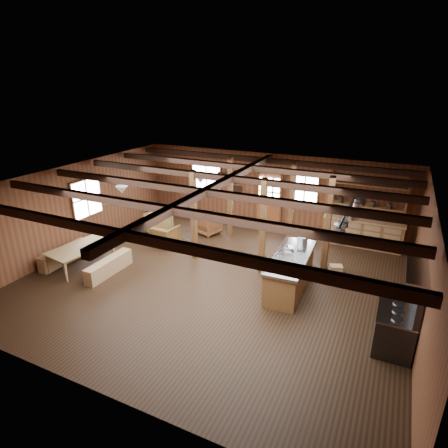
# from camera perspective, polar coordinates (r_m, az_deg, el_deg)

# --- Properties ---
(room) EXTENTS (10.04, 9.04, 2.84)m
(room) POSITION_cam_1_polar(r_m,az_deg,el_deg) (9.95, -1.48, -1.48)
(room) COLOR black
(room) RESTS_ON ground
(ceiling_joists) EXTENTS (9.80, 8.82, 0.18)m
(ceiling_joists) POSITION_cam_1_polar(r_m,az_deg,el_deg) (9.69, -1.07, 5.90)
(ceiling_joists) COLOR black
(ceiling_joists) RESTS_ON ceiling
(timber_posts) EXTENTS (3.95, 2.35, 2.80)m
(timber_posts) POSITION_cam_1_polar(r_m,az_deg,el_deg) (11.55, 5.50, 1.66)
(timber_posts) COLOR #432513
(timber_posts) RESTS_ON floor
(back_door) EXTENTS (1.02, 0.08, 2.15)m
(back_door) POSITION_cam_1_polar(r_m,az_deg,el_deg) (14.00, 6.80, 2.85)
(back_door) COLOR brown
(back_door) RESTS_ON floor
(window_back_left) EXTENTS (1.32, 0.06, 1.32)m
(window_back_left) POSITION_cam_1_polar(r_m,az_deg,el_deg) (14.80, -2.69, 6.87)
(window_back_left) COLOR white
(window_back_left) RESTS_ON wall_back
(window_back_right) EXTENTS (1.02, 0.06, 1.32)m
(window_back_right) POSITION_cam_1_polar(r_m,az_deg,el_deg) (13.47, 12.19, 4.99)
(window_back_right) COLOR white
(window_back_right) RESTS_ON wall_back
(window_left) EXTENTS (0.14, 1.24, 1.32)m
(window_left) POSITION_cam_1_polar(r_m,az_deg,el_deg) (13.12, -20.20, 3.73)
(window_left) COLOR white
(window_left) RESTS_ON wall_back
(notice_boards) EXTENTS (1.08, 0.03, 0.90)m
(notice_boards) POSITION_cam_1_polar(r_m,az_deg,el_deg) (14.32, 1.23, 6.56)
(notice_boards) COLOR beige
(notice_boards) RESTS_ON wall_back
(back_counter) EXTENTS (2.55, 0.60, 2.45)m
(back_counter) POSITION_cam_1_polar(r_m,az_deg,el_deg) (13.25, 20.41, -0.73)
(back_counter) COLOR brown
(back_counter) RESTS_ON floor
(pendant_lamps) EXTENTS (1.86, 2.36, 0.66)m
(pendant_lamps) POSITION_cam_1_polar(r_m,az_deg,el_deg) (11.60, -9.27, 5.97)
(pendant_lamps) COLOR #323235
(pendant_lamps) RESTS_ON ceiling
(pot_rack) EXTENTS (0.45, 3.00, 0.46)m
(pot_rack) POSITION_cam_1_polar(r_m,az_deg,el_deg) (9.06, 18.50, 0.99)
(pot_rack) COLOR #323235
(pot_rack) RESTS_ON ceiling
(kitchen_island) EXTENTS (1.00, 2.54, 1.20)m
(kitchen_island) POSITION_cam_1_polar(r_m,az_deg,el_deg) (10.12, 10.01, -7.18)
(kitchen_island) COLOR brown
(kitchen_island) RESTS_ON floor
(step_stool) EXTENTS (0.45, 0.38, 0.34)m
(step_stool) POSITION_cam_1_polar(r_m,az_deg,el_deg) (11.12, 16.65, -6.87)
(step_stool) COLOR #9A6C46
(step_stool) RESTS_ON floor
(commercial_range) EXTENTS (0.78, 1.48, 1.83)m
(commercial_range) POSITION_cam_1_polar(r_m,az_deg,el_deg) (8.74, 25.09, -13.01)
(commercial_range) COLOR #323235
(commercial_range) RESTS_ON floor
(dining_table) EXTENTS (1.28, 1.96, 0.64)m
(dining_table) POSITION_cam_1_polar(r_m,az_deg,el_deg) (11.88, -20.75, -4.73)
(dining_table) COLOR olive
(dining_table) RESTS_ON floor
(bench_wall) EXTENTS (0.32, 1.71, 0.47)m
(bench_wall) POSITION_cam_1_polar(r_m,az_deg,el_deg) (12.44, -23.14, -4.36)
(bench_wall) COLOR #9A6C46
(bench_wall) RESTS_ON floor
(bench_aisle) EXTENTS (0.31, 1.68, 0.46)m
(bench_aisle) POSITION_cam_1_polar(r_m,az_deg,el_deg) (11.27, -17.13, -6.20)
(bench_aisle) COLOR #9A6C46
(bench_aisle) RESTS_ON floor
(armchair_a) EXTENTS (0.80, 0.82, 0.71)m
(armchair_a) POSITION_cam_1_polar(r_m,az_deg,el_deg) (12.71, -8.96, -1.71)
(armchair_a) COLOR brown
(armchair_a) RESTS_ON floor
(armchair_b) EXTENTS (0.93, 0.94, 0.68)m
(armchair_b) POSITION_cam_1_polar(r_m,az_deg,el_deg) (13.52, -2.38, -0.11)
(armchair_b) COLOR brown
(armchair_b) RESTS_ON floor
(armchair_c) EXTENTS (1.07, 1.08, 0.74)m
(armchair_c) POSITION_cam_1_polar(r_m,az_deg,el_deg) (13.81, -9.91, 0.17)
(armchair_c) COLOR olive
(armchair_c) RESTS_ON floor
(counter_pot) EXTENTS (0.30, 0.30, 0.18)m
(counter_pot) POSITION_cam_1_polar(r_m,az_deg,el_deg) (10.76, 11.87, -2.30)
(counter_pot) COLOR #B8BBBF
(counter_pot) RESTS_ON kitchen_island
(bowl) EXTENTS (0.30, 0.30, 0.07)m
(bowl) POSITION_cam_1_polar(r_m,az_deg,el_deg) (10.29, 9.99, -3.61)
(bowl) COLOR silver
(bowl) RESTS_ON kitchen_island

